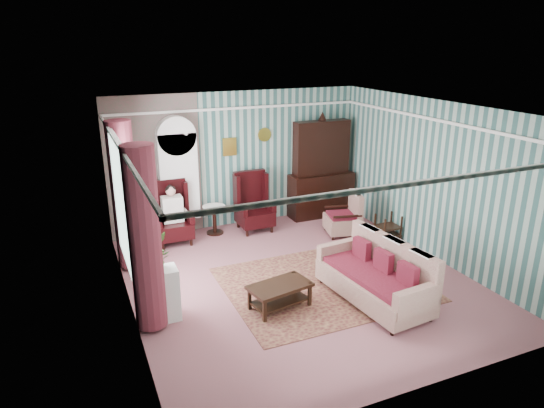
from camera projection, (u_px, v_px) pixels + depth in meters
name	position (u px, v px, depth m)	size (l,w,h in m)	color
floor	(299.00, 280.00, 8.29)	(6.00, 6.00, 0.00)	#965760
room_shell	(261.00, 167.00, 7.56)	(5.53, 6.02, 2.91)	#335D58
bookcase	(179.00, 183.00, 9.89)	(0.80, 0.28, 2.24)	silver
dresser_hutch	(322.00, 166.00, 10.98)	(1.50, 0.56, 2.36)	black
wingback_left	(173.00, 213.00, 9.62)	(0.76, 0.80, 1.25)	black
wingback_right	(255.00, 202.00, 10.27)	(0.76, 0.80, 1.25)	black
seated_woman	(173.00, 215.00, 9.63)	(0.44, 0.40, 1.18)	silver
round_side_table	(215.00, 220.00, 10.19)	(0.50, 0.50, 0.60)	black
nest_table	(388.00, 227.00, 9.90)	(0.45, 0.38, 0.54)	black
plant_stand	(159.00, 295.00, 7.00)	(0.55, 0.35, 0.80)	white
rug	(323.00, 284.00, 8.13)	(3.20, 2.60, 0.01)	#4C2119
sofa	(374.00, 275.00, 7.49)	(1.97, 0.91, 0.91)	beige
floral_armchair	(343.00, 213.00, 10.09)	(0.74, 0.81, 0.93)	#C3B197
coffee_table	(280.00, 296.00, 7.37)	(0.94, 0.52, 0.39)	black
potted_plant_a	(157.00, 260.00, 6.71)	(0.36, 0.31, 0.40)	#24551A
potted_plant_b	(158.00, 249.00, 6.92)	(0.29, 0.23, 0.52)	#1C571B
potted_plant_c	(147.00, 257.00, 6.83)	(0.21, 0.21, 0.37)	#1C5A1D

